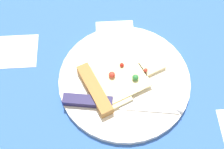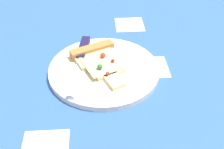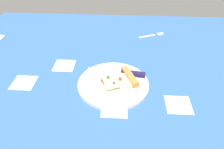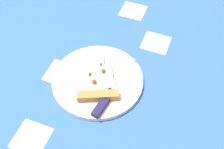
% 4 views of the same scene
% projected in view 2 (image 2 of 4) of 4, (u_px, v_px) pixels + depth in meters
% --- Properties ---
extents(ground_plane, '(1.51, 1.51, 0.03)m').
position_uv_depth(ground_plane, '(114.00, 88.00, 0.69)').
color(ground_plane, '#3360B7').
rests_on(ground_plane, ground).
extents(plate, '(0.28, 0.28, 0.01)m').
position_uv_depth(plate, '(104.00, 70.00, 0.71)').
color(plate, silver).
rests_on(plate, ground_plane).
extents(pizza_slice, '(0.19, 0.15, 0.03)m').
position_uv_depth(pizza_slice, '(99.00, 60.00, 0.72)').
color(pizza_slice, beige).
rests_on(pizza_slice, plate).
extents(knife, '(0.24, 0.06, 0.02)m').
position_uv_depth(knife, '(81.00, 59.00, 0.73)').
color(knife, silver).
rests_on(knife, plate).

